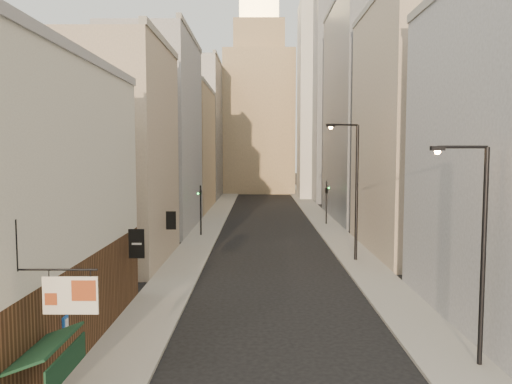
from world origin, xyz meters
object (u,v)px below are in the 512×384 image
clock_tower (259,106)px  white_tower (321,93)px  traffic_light_right (327,192)px  streetlamp_near (478,243)px  traffic_light_left (201,200)px  streetlamp_mid (354,184)px

clock_tower → white_tower: clock_tower is taller
clock_tower → traffic_light_right: (7.55, -47.29, -13.87)m
clock_tower → streetlamp_near: size_ratio=5.28×
clock_tower → traffic_light_right: clock_tower is taller
traffic_light_right → clock_tower: bearing=-61.9°
white_tower → traffic_light_left: (-16.72, -40.88, -14.99)m
streetlamp_near → traffic_light_left: bearing=112.3°
streetlamp_mid → traffic_light_right: (0.57, 18.75, -2.11)m
streetlamp_near → white_tower: bearing=84.9°
streetlamp_mid → traffic_light_left: streetlamp_mid is taller
clock_tower → streetlamp_near: clock_tower is taller
white_tower → traffic_light_right: (-3.45, -33.29, -14.84)m
white_tower → streetlamp_near: (-2.84, -70.46, -13.75)m
streetlamp_mid → traffic_light_left: size_ratio=2.06×
clock_tower → traffic_light_right: size_ratio=8.98×
streetlamp_mid → traffic_light_right: streetlamp_mid is taller
clock_tower → traffic_light_right: 49.86m
clock_tower → streetlamp_near: (8.16, -84.46, -12.78)m
traffic_light_left → clock_tower: bearing=-118.3°
traffic_light_left → traffic_light_right: bearing=-172.6°
streetlamp_near → traffic_light_right: 37.19m
white_tower → traffic_light_left: white_tower is taller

